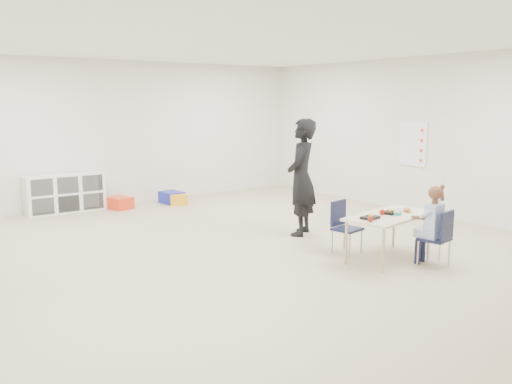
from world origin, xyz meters
TOP-DOWN VIEW (x-y plane):
  - room at (0.00, 0.00)m, footprint 9.00×9.02m
  - table at (1.24, -1.23)m, footprint 1.37×0.86m
  - chair_near at (1.49, -1.74)m, footprint 0.39×0.38m
  - chair_far at (1.00, -0.73)m, footprint 0.39×0.38m
  - child at (1.49, -1.74)m, footprint 0.55×0.55m
  - lunch_tray_near at (1.30, -1.19)m, footprint 0.25×0.20m
  - lunch_tray_far at (0.85, -1.25)m, footprint 0.25×0.20m
  - milk_carton at (1.27, -1.33)m, footprint 0.08×0.08m
  - bread_roll at (1.55, -1.25)m, footprint 0.09×0.09m
  - apple_near at (1.15, -1.18)m, footprint 0.07×0.07m
  - apple_far at (0.73, -1.38)m, footprint 0.07×0.07m
  - cubby_shelf at (-1.20, 4.28)m, footprint 1.40×0.40m
  - rules_poster at (3.98, 0.60)m, footprint 0.02×0.60m
  - adult at (1.19, 0.44)m, footprint 0.77×0.72m
  - bin_red at (-0.29, 3.98)m, footprint 0.46×0.53m
  - bin_yellow at (0.82, 3.78)m, footprint 0.42×0.49m
  - bin_blue at (0.79, 3.93)m, footprint 0.39×0.49m

SIDE VIEW (x-z plane):
  - bin_yellow at x=0.82m, z-range 0.00..0.21m
  - bin_red at x=-0.29m, z-range 0.00..0.22m
  - bin_blue at x=0.79m, z-range 0.00..0.23m
  - table at x=1.24m, z-range 0.00..0.59m
  - cubby_shelf at x=-1.20m, z-range 0.00..0.70m
  - chair_near at x=1.49m, z-range 0.00..0.70m
  - chair_far at x=1.00m, z-range 0.00..0.70m
  - child at x=1.49m, z-range 0.00..1.11m
  - lunch_tray_near at x=1.30m, z-range 0.59..0.62m
  - lunch_tray_far at x=0.85m, z-range 0.59..0.62m
  - bread_roll at x=1.55m, z-range 0.59..0.65m
  - apple_near at x=1.15m, z-range 0.59..0.66m
  - apple_far at x=0.73m, z-range 0.59..0.66m
  - milk_carton at x=1.27m, z-range 0.59..0.69m
  - adult at x=1.19m, z-range 0.00..1.76m
  - rules_poster at x=3.98m, z-range 0.85..1.65m
  - room at x=0.00m, z-range 0.00..2.80m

